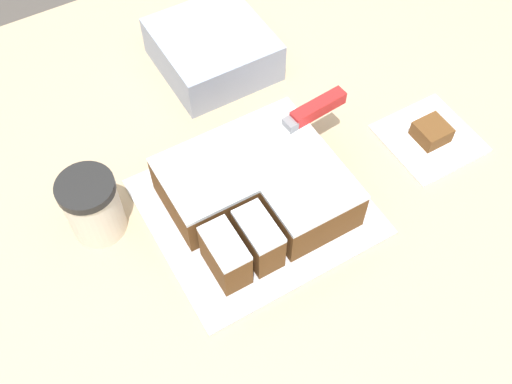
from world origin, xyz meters
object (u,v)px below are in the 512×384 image
object	(u,v)px
cake_board	(256,207)
coffee_cup	(93,206)
brownie	(432,132)
knife	(299,119)
cake	(257,189)
storage_box	(213,50)

from	to	relation	value
cake_board	coffee_cup	size ratio (longest dim) A/B	2.91
coffee_cup	brownie	xyz separation A→B (m)	(0.55, -0.12, -0.04)
knife	brownie	world-z (taller)	knife
cake	brownie	bearing A→B (deg)	-5.89
cake_board	coffee_cup	xyz separation A→B (m)	(-0.23, 0.09, 0.05)
knife	storage_box	world-z (taller)	knife
cake_board	knife	xyz separation A→B (m)	(0.11, 0.06, 0.09)
cake_board	storage_box	bearing A→B (deg)	73.65
cake_board	coffee_cup	bearing A→B (deg)	157.78
cake	brownie	size ratio (longest dim) A/B	4.79
coffee_cup	cake_board	bearing A→B (deg)	-22.22
brownie	knife	bearing A→B (deg)	158.16
knife	brownie	size ratio (longest dim) A/B	6.20
cake_board	coffee_cup	distance (m)	0.25
cake_board	knife	size ratio (longest dim) A/B	1.01
storage_box	cake	bearing A→B (deg)	-105.79
cake	knife	bearing A→B (deg)	26.76
coffee_cup	brownie	world-z (taller)	coffee_cup
knife	coffee_cup	xyz separation A→B (m)	(-0.34, 0.03, -0.04)
storage_box	cake_board	bearing A→B (deg)	-106.35
cake_board	coffee_cup	world-z (taller)	coffee_cup
cake	storage_box	xyz separation A→B (m)	(0.09, 0.31, -0.01)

